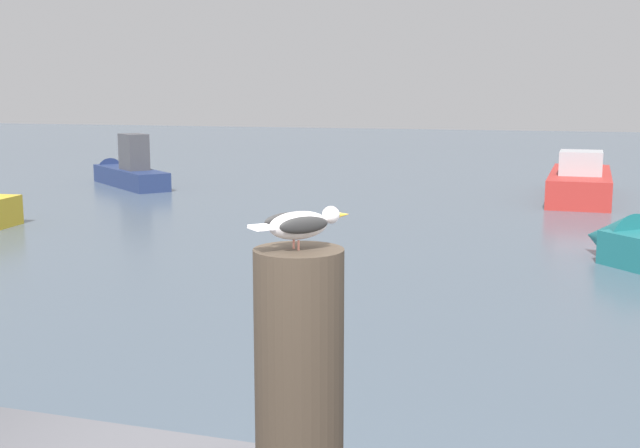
{
  "coord_description": "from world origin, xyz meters",
  "views": [
    {
      "loc": [
        1.1,
        -2.92,
        2.91
      ],
      "look_at": [
        0.19,
        -0.06,
        2.42
      ],
      "focal_mm": 44.7,
      "sensor_mm": 36.0,
      "label": 1
    }
  ],
  "objects_px": {
    "boat_navy": "(126,171)",
    "boat_red": "(581,180)",
    "seagull": "(300,224)",
    "mooring_post": "(299,372)"
  },
  "relations": [
    {
      "from": "boat_navy",
      "to": "boat_red",
      "type": "distance_m",
      "value": 13.8
    },
    {
      "from": "mooring_post",
      "to": "boat_navy",
      "type": "xyz_separation_m",
      "value": [
        -12.52,
        19.43,
        -1.47
      ]
    },
    {
      "from": "seagull",
      "to": "boat_red",
      "type": "relative_size",
      "value": 0.05
    },
    {
      "from": "boat_red",
      "to": "mooring_post",
      "type": "bearing_deg",
      "value": -93.17
    },
    {
      "from": "seagull",
      "to": "boat_red",
      "type": "bearing_deg",
      "value": 86.85
    },
    {
      "from": "mooring_post",
      "to": "boat_red",
      "type": "bearing_deg",
      "value": 86.83
    },
    {
      "from": "seagull",
      "to": "boat_navy",
      "type": "bearing_deg",
      "value": 122.81
    },
    {
      "from": "mooring_post",
      "to": "boat_red",
      "type": "xyz_separation_m",
      "value": [
        1.17,
        21.17,
        -1.47
      ]
    },
    {
      "from": "boat_navy",
      "to": "boat_red",
      "type": "relative_size",
      "value": 0.69
    },
    {
      "from": "boat_navy",
      "to": "boat_red",
      "type": "xyz_separation_m",
      "value": [
        13.69,
        1.74,
        -0.0
      ]
    }
  ]
}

